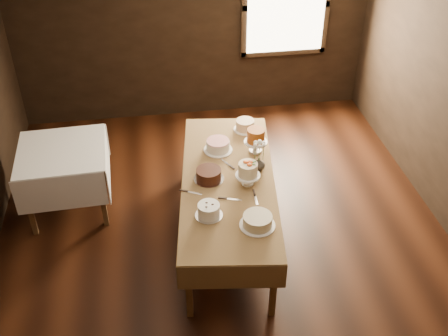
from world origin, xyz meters
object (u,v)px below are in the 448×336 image
cake_speckled (245,125)px  cake_server_e (195,193)px  cake_server_a (234,199)px  cake_server_c (225,162)px  flower_vase (259,164)px  cake_flowers (248,175)px  cake_lattice (218,146)px  cake_caramel (256,142)px  side_table (62,158)px  cake_swirl (209,211)px  display_table (228,183)px  cake_chocolate (209,175)px  cake_cream (257,221)px  cake_server_d (254,165)px  cake_server_b (256,200)px

cake_speckled → cake_server_e: size_ratio=1.24×
cake_server_a → cake_server_c: (0.01, 0.65, 0.00)m
cake_server_c → flower_vase: size_ratio=1.66×
cake_flowers → flower_vase: bearing=54.7°
cake_lattice → cake_server_c: bearing=-79.6°
cake_server_a → cake_caramel: bearing=82.5°
cake_lattice → cake_caramel: 0.43m
side_table → cake_server_c: size_ratio=4.18×
cake_caramel → cake_swirl: 1.21m
display_table → cake_server_c: size_ratio=10.71×
flower_vase → cake_server_a: bearing=-126.0°
side_table → cake_server_a: bearing=-31.2°
cake_chocolate → cake_cream: (0.36, -0.78, -0.00)m
display_table → cake_lattice: 0.56m
cake_server_d → flower_vase: size_ratio=1.66×
display_table → cake_server_b: bearing=-60.3°
cake_caramel → cake_flowers: (-0.20, -0.57, -0.01)m
display_table → cake_cream: size_ratio=7.54×
cake_swirl → cake_server_d: size_ratio=1.24×
side_table → cake_server_e: 1.67m
cake_lattice → cake_server_d: size_ratio=1.36×
cake_server_c → cake_server_e: same height
cake_caramel → cake_server_b: cake_caramel is taller
cake_swirl → cake_server_a: (0.29, 0.20, -0.06)m
cake_caramel → cake_server_a: (-0.38, -0.81, -0.12)m
side_table → cake_lattice: (1.74, -0.19, 0.10)m
cake_lattice → cake_flowers: size_ratio=1.19×
cake_swirl → cake_cream: bearing=-25.6°
flower_vase → cake_cream: bearing=-102.4°
cake_cream → cake_server_c: size_ratio=1.42×
side_table → cake_caramel: 2.18m
cake_speckled → flower_vase: 0.80m
cake_server_d → cake_speckled: bearing=68.9°
cake_chocolate → cake_server_a: bearing=-60.3°
cake_server_a → cake_server_d: (0.31, 0.55, 0.00)m
side_table → cake_server_a: size_ratio=4.18×
cake_flowers → cake_swirl: cake_flowers is taller
cake_server_e → cake_chocolate: bearing=76.8°
cake_swirl → cake_server_b: bearing=18.0°
cake_server_b → cake_server_c: 0.72m
cake_speckled → cake_server_a: cake_speckled is taller
cake_caramel → cake_chocolate: 0.74m
cake_lattice → display_table: bearing=-87.2°
cake_speckled → cake_server_c: bearing=-118.4°
cake_speckled → cake_caramel: 0.47m
display_table → cake_caramel: (0.39, 0.47, 0.18)m
display_table → cake_flowers: 0.27m
cake_server_d → cake_server_b: bearing=-117.3°
side_table → cake_server_a: side_table is taller
cake_server_a → cake_server_b: (0.21, -0.04, 0.00)m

